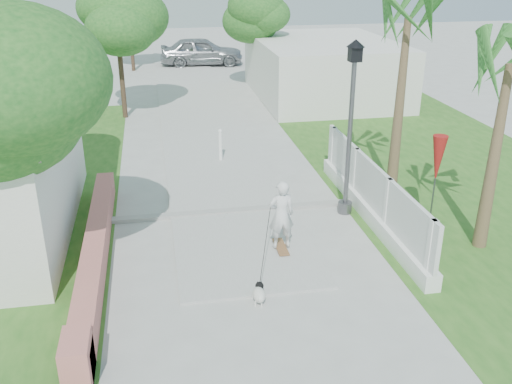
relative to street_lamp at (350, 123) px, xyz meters
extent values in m
plane|color=#B7B7B2|center=(-2.90, -5.50, -2.43)|extent=(90.00, 90.00, 0.00)
cube|color=#B7B7B2|center=(-2.90, 14.50, -2.40)|extent=(3.20, 36.00, 0.06)
cube|color=#999993|center=(-2.90, 0.50, -2.38)|extent=(6.50, 0.25, 0.10)
cube|color=#2B5F1E|center=(4.10, 2.50, -2.42)|extent=(8.00, 20.00, 0.01)
cube|color=#C16A63|center=(-6.20, -1.50, -2.13)|extent=(0.45, 8.00, 0.60)
cube|color=#C16A63|center=(-6.20, -5.30, -2.03)|extent=(0.45, 0.80, 0.80)
cube|color=white|center=(0.50, -0.50, -2.23)|extent=(0.35, 7.00, 0.40)
cube|color=white|center=(0.50, -0.50, -1.48)|extent=(0.10, 7.00, 1.10)
cube|color=white|center=(0.50, -3.70, -1.68)|extent=(0.14, 0.14, 1.50)
cube|color=white|center=(0.50, -1.50, -1.68)|extent=(0.14, 0.14, 1.50)
cube|color=white|center=(0.50, 0.70, -1.68)|extent=(0.14, 0.14, 1.50)
cube|color=white|center=(0.50, 2.70, -1.68)|extent=(0.14, 0.14, 1.50)
cube|color=silver|center=(3.10, 12.50, -1.13)|extent=(6.00, 8.00, 2.60)
cylinder|color=#59595E|center=(0.00, 0.00, -2.28)|extent=(0.36, 0.36, 0.30)
cylinder|color=#59595E|center=(0.00, 0.00, -0.43)|extent=(0.12, 0.12, 4.00)
cube|color=black|center=(0.00, 0.00, 1.67)|extent=(0.28, 0.28, 0.35)
cone|color=black|center=(0.00, 0.00, 1.92)|extent=(0.44, 0.44, 0.18)
cylinder|color=white|center=(-2.70, 4.50, -1.93)|extent=(0.12, 0.12, 1.00)
sphere|color=white|center=(-2.70, 4.50, -1.41)|extent=(0.14, 0.14, 0.14)
cylinder|color=#59595E|center=(1.90, -1.00, -1.43)|extent=(0.04, 0.04, 2.00)
cone|color=#A21C17|center=(1.90, -1.00, -0.73)|extent=(0.36, 0.36, 1.20)
cylinder|color=#4C3826|center=(-7.40, -2.50, -0.50)|extent=(0.20, 0.20, 3.85)
ellipsoid|color=#17521B|center=(-7.40, -2.50, 1.15)|extent=(3.60, 3.60, 2.70)
ellipsoid|color=#17521B|center=(-7.20, -2.70, 1.50)|extent=(3.06, 3.06, 2.30)
cylinder|color=#4C3826|center=(-8.40, 3.00, -0.68)|extent=(0.20, 0.20, 3.50)
ellipsoid|color=#17521B|center=(-8.40, 3.00, 0.82)|extent=(3.20, 3.20, 2.40)
ellipsoid|color=#17521B|center=(-8.20, 2.80, 1.17)|extent=(2.72, 2.72, 2.05)
cylinder|color=#4C3826|center=(-5.90, 10.50, -0.50)|extent=(0.20, 0.20, 3.85)
ellipsoid|color=#17521B|center=(-5.90, 10.50, 1.15)|extent=(3.40, 3.40, 2.55)
ellipsoid|color=#17521B|center=(-5.70, 10.30, 1.50)|extent=(2.89, 2.89, 2.18)
ellipsoid|color=#17521B|center=(-6.10, 10.70, 1.85)|extent=(2.55, 2.55, 1.90)
cylinder|color=#4C3826|center=(0.30, 14.50, -0.68)|extent=(0.20, 0.20, 3.50)
ellipsoid|color=#17521B|center=(0.30, 14.50, 0.82)|extent=(3.00, 3.00, 2.25)
ellipsoid|color=#17521B|center=(0.50, 14.30, 1.17)|extent=(2.55, 2.55, 1.92)
ellipsoid|color=#17521B|center=(0.10, 14.70, 1.52)|extent=(2.25, 2.25, 1.68)
cylinder|color=#4C3826|center=(-5.70, 20.50, -0.50)|extent=(0.20, 0.20, 3.85)
ellipsoid|color=#17521B|center=(-5.70, 20.50, 1.15)|extent=(3.20, 3.20, 2.40)
cone|color=brown|center=(1.70, 1.00, -0.03)|extent=(0.32, 0.32, 4.80)
cone|color=brown|center=(2.50, -2.30, -0.33)|extent=(0.32, 0.32, 4.20)
cube|color=brown|center=(-2.10, -1.69, -2.33)|extent=(0.27, 0.84, 0.02)
imported|color=silver|center=(-2.10, -1.69, -1.52)|extent=(0.60, 0.41, 1.60)
cylinder|color=gray|center=(-2.17, -1.99, -2.39)|extent=(0.03, 0.06, 0.06)
cylinder|color=gray|center=(-2.02, -1.99, -2.39)|extent=(0.03, 0.06, 0.06)
cylinder|color=gray|center=(-2.17, -1.39, -2.39)|extent=(0.03, 0.06, 0.06)
cylinder|color=gray|center=(-2.02, -1.39, -2.39)|extent=(0.03, 0.06, 0.06)
ellipsoid|color=silver|center=(-2.99, -3.70, -2.23)|extent=(0.34, 0.46, 0.26)
sphere|color=black|center=(-2.94, -3.51, -2.15)|extent=(0.17, 0.17, 0.17)
sphere|color=silver|center=(-2.92, -3.43, -2.17)|extent=(0.08, 0.08, 0.08)
cone|color=black|center=(-2.98, -3.50, -2.07)|extent=(0.05, 0.05, 0.06)
cone|color=black|center=(-2.90, -3.52, -2.07)|extent=(0.05, 0.05, 0.06)
cylinder|color=silver|center=(-3.02, -3.59, -2.37)|extent=(0.04, 0.04, 0.12)
cylinder|color=silver|center=(-2.91, -3.62, -2.37)|extent=(0.04, 0.04, 0.12)
cylinder|color=silver|center=(-3.07, -3.78, -2.37)|extent=(0.04, 0.04, 0.12)
cylinder|color=silver|center=(-2.95, -3.81, -2.37)|extent=(0.04, 0.04, 0.12)
cylinder|color=silver|center=(-3.03, -3.89, -2.16)|extent=(0.05, 0.10, 0.10)
imported|color=#999BA0|center=(-1.70, 21.46, -1.60)|extent=(4.90, 2.10, 1.65)
camera|label=1|loc=(-4.74, -12.90, 3.91)|focal=40.00mm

